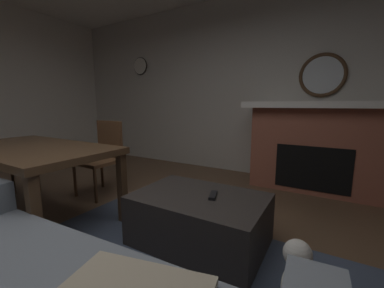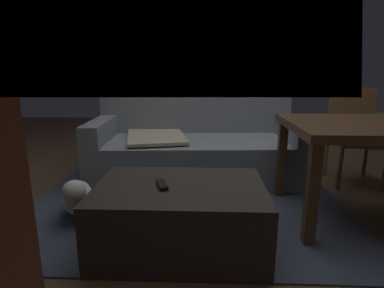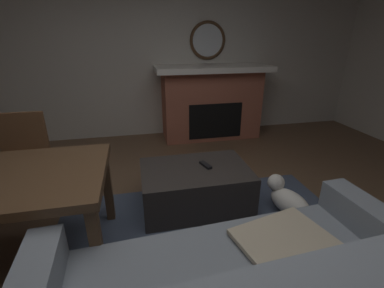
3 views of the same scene
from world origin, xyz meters
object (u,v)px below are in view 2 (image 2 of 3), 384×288
(dining_chair_north, at_px, (354,130))
(small_dog, at_px, (77,196))
(ottoman_coffee_table, at_px, (180,216))
(potted_plant, at_px, (378,127))
(couch, at_px, (196,147))
(tv_remote, at_px, (162,185))

(dining_chair_north, relative_size, small_dog, 1.89)
(ottoman_coffee_table, distance_m, dining_chair_north, 2.10)
(potted_plant, distance_m, small_dog, 4.06)
(couch, distance_m, potted_plant, 2.79)
(couch, relative_size, ottoman_coffee_table, 2.08)
(potted_plant, height_order, small_dog, potted_plant)
(potted_plant, relative_size, small_dog, 1.11)
(couch, bearing_deg, small_dog, -130.22)
(dining_chair_north, distance_m, small_dog, 2.64)
(tv_remote, xyz_separation_m, small_dog, (-0.70, 0.37, -0.25))
(ottoman_coffee_table, relative_size, tv_remote, 6.50)
(ottoman_coffee_table, bearing_deg, dining_chair_north, 38.29)
(ottoman_coffee_table, bearing_deg, couch, 87.53)
(ottoman_coffee_table, distance_m, tv_remote, 0.25)
(dining_chair_north, xyz_separation_m, potted_plant, (0.96, 1.28, -0.21))
(ottoman_coffee_table, distance_m, small_dog, 0.88)
(dining_chair_north, height_order, small_dog, dining_chair_north)
(dining_chair_north, xyz_separation_m, small_dog, (-2.44, -0.94, -0.34))
(dining_chair_north, height_order, potted_plant, dining_chair_north)
(tv_remote, bearing_deg, potted_plant, 26.26)
(dining_chair_north, bearing_deg, small_dog, -158.90)
(tv_remote, relative_size, potted_plant, 0.29)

